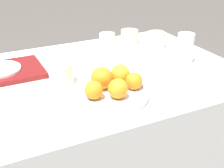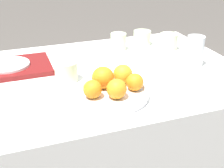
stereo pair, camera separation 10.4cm
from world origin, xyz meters
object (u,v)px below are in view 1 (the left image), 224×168
at_px(cup_3, 62,74).
at_px(napkin, 218,72).
at_px(orange_4, 94,90).
at_px(cup_0, 107,42).
at_px(orange_3, 134,81).
at_px(water_glass, 185,48).
at_px(orange_2, 102,78).
at_px(orange_0, 118,89).
at_px(orange_1, 120,74).
at_px(fruit_platter, 112,93).
at_px(cup_2, 129,37).
at_px(cup_1, 156,40).

bearing_deg(cup_3, napkin, -17.58).
bearing_deg(orange_4, cup_0, 59.99).
distance_m(orange_3, water_glass, 0.37).
relative_size(orange_2, water_glass, 0.60).
bearing_deg(orange_4, napkin, 1.14).
height_order(orange_0, orange_4, orange_0).
height_order(orange_4, cup_0, orange_4).
xyz_separation_m(orange_2, cup_0, (0.21, 0.40, -0.02)).
bearing_deg(water_glass, orange_1, -165.59).
xyz_separation_m(cup_0, napkin, (0.28, -0.44, -0.04)).
relative_size(orange_2, cup_3, 0.91).
xyz_separation_m(fruit_platter, orange_3, (0.08, -0.01, 0.03)).
bearing_deg(cup_2, cup_0, -167.78).
distance_m(orange_4, water_glass, 0.52).
relative_size(orange_2, orange_3, 1.28).
bearing_deg(orange_0, napkin, 4.79).
distance_m(orange_0, cup_1, 0.58).
height_order(orange_1, water_glass, water_glass).
height_order(orange_0, cup_2, orange_0).
distance_m(orange_2, orange_3, 0.11).
xyz_separation_m(fruit_platter, cup_1, (0.42, 0.37, 0.02)).
distance_m(orange_0, cup_3, 0.25).
bearing_deg(orange_1, fruit_platter, -137.61).
xyz_separation_m(fruit_platter, orange_4, (-0.07, -0.01, 0.04)).
height_order(orange_2, napkin, orange_2).
height_order(water_glass, cup_3, water_glass).
bearing_deg(fruit_platter, water_glass, 19.42).
xyz_separation_m(cup_2, cup_3, (-0.44, -0.29, 0.00)).
distance_m(cup_2, napkin, 0.49).
height_order(orange_3, cup_0, same).
bearing_deg(cup_0, orange_2, -117.62).
xyz_separation_m(orange_3, napkin, (0.39, 0.01, -0.05)).
height_order(fruit_platter, orange_3, orange_3).
xyz_separation_m(fruit_platter, orange_1, (0.06, 0.06, 0.04)).
bearing_deg(cup_0, water_glass, -52.02).
bearing_deg(fruit_platter, cup_2, 55.10).
distance_m(fruit_platter, orange_3, 0.09).
xyz_separation_m(orange_2, orange_4, (-0.05, -0.06, -0.01)).
height_order(fruit_platter, orange_2, orange_2).
bearing_deg(orange_3, orange_1, 104.73).
distance_m(water_glass, cup_1, 0.22).
height_order(orange_1, orange_2, orange_2).
relative_size(orange_3, orange_4, 0.98).
relative_size(water_glass, cup_2, 1.49).
xyz_separation_m(orange_1, cup_3, (-0.18, 0.13, -0.02)).
distance_m(orange_2, orange_4, 0.08).
bearing_deg(water_glass, orange_0, -155.45).
bearing_deg(orange_0, cup_1, 44.49).
height_order(fruit_platter, cup_3, cup_3).
bearing_deg(cup_1, cup_2, 131.53).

